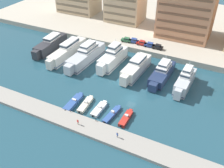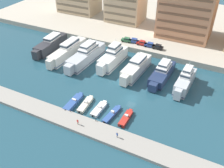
{
  "view_description": "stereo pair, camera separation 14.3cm",
  "coord_description": "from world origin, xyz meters",
  "px_view_note": "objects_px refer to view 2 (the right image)",
  "views": [
    {
      "loc": [
        20.55,
        -53.92,
        45.68
      ],
      "look_at": [
        -6.73,
        0.66,
        2.5
      ],
      "focal_mm": 40.0,
      "sensor_mm": 36.0,
      "label": 1
    },
    {
      "loc": [
        20.67,
        -53.85,
        45.68
      ],
      "look_at": [
        -6.73,
        0.66,
        2.5
      ],
      "focal_mm": 40.0,
      "sensor_mm": 36.0,
      "label": 2
    }
  ],
  "objects_px": {
    "yacht_silver_mid_right": "(185,81)",
    "car_green_far_left": "(127,40)",
    "pedestrian_near_edge": "(117,134)",
    "yacht_navy_center_right": "(162,73)",
    "yacht_white_center_left": "(113,58)",
    "car_black_center": "(158,47)",
    "motorboat_cream_left": "(85,104)",
    "motorboat_blue_far_left": "(74,102)",
    "car_blue_left": "(134,41)",
    "yacht_ivory_center": "(136,68)",
    "motorboat_blue_center_left": "(112,114)",
    "yacht_silver_mid_left": "(86,55)",
    "car_red_mid_left": "(142,43)",
    "motorboat_white_mid_left": "(99,109)",
    "motorboat_red_center": "(126,118)",
    "pedestrian_mid_deck": "(78,121)",
    "yacht_charcoal_far_left": "(51,44)",
    "car_blue_center_left": "(150,45)",
    "yacht_ivory_left": "(68,51)"
  },
  "relations": [
    {
      "from": "motorboat_cream_left",
      "to": "yacht_navy_center_right",
      "type": "bearing_deg",
      "value": 57.19
    },
    {
      "from": "motorboat_blue_far_left",
      "to": "car_green_far_left",
      "type": "xyz_separation_m",
      "value": [
        -1.08,
        39.46,
        2.57
      ]
    },
    {
      "from": "motorboat_blue_center_left",
      "to": "car_black_center",
      "type": "height_order",
      "value": "car_black_center"
    },
    {
      "from": "pedestrian_near_edge",
      "to": "motorboat_cream_left",
      "type": "bearing_deg",
      "value": 151.15
    },
    {
      "from": "yacht_charcoal_far_left",
      "to": "pedestrian_mid_deck",
      "type": "height_order",
      "value": "yacht_charcoal_far_left"
    },
    {
      "from": "motorboat_white_mid_left",
      "to": "car_black_center",
      "type": "xyz_separation_m",
      "value": [
        4.04,
        38.32,
        2.63
      ]
    },
    {
      "from": "motorboat_white_mid_left",
      "to": "car_blue_center_left",
      "type": "bearing_deg",
      "value": 88.76
    },
    {
      "from": "motorboat_white_mid_left",
      "to": "pedestrian_near_edge",
      "type": "relative_size",
      "value": 4.62
    },
    {
      "from": "yacht_charcoal_far_left",
      "to": "yacht_silver_mid_right",
      "type": "xyz_separation_m",
      "value": [
        52.77,
        -1.95,
        0.23
      ]
    },
    {
      "from": "yacht_navy_center_right",
      "to": "car_blue_left",
      "type": "distance_m",
      "value": 23.15
    },
    {
      "from": "yacht_white_center_left",
      "to": "pedestrian_near_edge",
      "type": "bearing_deg",
      "value": -61.75
    },
    {
      "from": "yacht_navy_center_right",
      "to": "motorboat_red_center",
      "type": "height_order",
      "value": "yacht_navy_center_right"
    },
    {
      "from": "yacht_navy_center_right",
      "to": "motorboat_blue_far_left",
      "type": "distance_m",
      "value": 30.24
    },
    {
      "from": "yacht_silver_mid_left",
      "to": "motorboat_blue_far_left",
      "type": "relative_size",
      "value": 2.47
    },
    {
      "from": "yacht_white_center_left",
      "to": "yacht_navy_center_right",
      "type": "bearing_deg",
      "value": -1.65
    },
    {
      "from": "yacht_ivory_left",
      "to": "yacht_silver_mid_right",
      "type": "distance_m",
      "value": 43.43
    },
    {
      "from": "car_blue_left",
      "to": "pedestrian_mid_deck",
      "type": "height_order",
      "value": "car_blue_left"
    },
    {
      "from": "car_blue_left",
      "to": "yacht_charcoal_far_left",
      "type": "bearing_deg",
      "value": -150.5
    },
    {
      "from": "yacht_white_center_left",
      "to": "motorboat_blue_center_left",
      "type": "distance_m",
      "value": 26.82
    },
    {
      "from": "yacht_white_center_left",
      "to": "motorboat_red_center",
      "type": "xyz_separation_m",
      "value": [
        15.75,
        -23.78,
        -2.27
      ]
    },
    {
      "from": "motorboat_blue_far_left",
      "to": "pedestrian_near_edge",
      "type": "relative_size",
      "value": 5.66
    },
    {
      "from": "motorboat_cream_left",
      "to": "car_blue_left",
      "type": "relative_size",
      "value": 1.87
    },
    {
      "from": "motorboat_red_center",
      "to": "pedestrian_near_edge",
      "type": "distance_m",
      "value": 7.51
    },
    {
      "from": "motorboat_white_mid_left",
      "to": "car_red_mid_left",
      "type": "relative_size",
      "value": 1.76
    },
    {
      "from": "yacht_navy_center_right",
      "to": "pedestrian_near_edge",
      "type": "distance_m",
      "value": 30.63
    },
    {
      "from": "motorboat_red_center",
      "to": "car_black_center",
      "type": "distance_m",
      "value": 38.77
    },
    {
      "from": "yacht_ivory_left",
      "to": "pedestrian_near_edge",
      "type": "height_order",
      "value": "yacht_ivory_left"
    },
    {
      "from": "yacht_charcoal_far_left",
      "to": "motorboat_blue_center_left",
      "type": "relative_size",
      "value": 2.44
    },
    {
      "from": "car_red_mid_left",
      "to": "motorboat_red_center",
      "type": "bearing_deg",
      "value": -74.73
    },
    {
      "from": "yacht_silver_mid_right",
      "to": "car_green_far_left",
      "type": "xyz_separation_m",
      "value": [
        -27.32,
        17.47,
        0.61
      ]
    },
    {
      "from": "motorboat_white_mid_left",
      "to": "motorboat_blue_center_left",
      "type": "xyz_separation_m",
      "value": [
        4.13,
        -0.36,
        -0.03
      ]
    },
    {
      "from": "yacht_white_center_left",
      "to": "car_black_center",
      "type": "relative_size",
      "value": 4.24
    },
    {
      "from": "motorboat_cream_left",
      "to": "car_red_mid_left",
      "type": "bearing_deg",
      "value": 87.21
    },
    {
      "from": "car_blue_center_left",
      "to": "motorboat_white_mid_left",
      "type": "bearing_deg",
      "value": -91.24
    },
    {
      "from": "yacht_silver_mid_left",
      "to": "car_red_mid_left",
      "type": "relative_size",
      "value": 5.33
    },
    {
      "from": "yacht_white_center_left",
      "to": "yacht_ivory_left",
      "type": "bearing_deg",
      "value": -172.87
    },
    {
      "from": "motorboat_red_center",
      "to": "pedestrian_mid_deck",
      "type": "bearing_deg",
      "value": -141.29
    },
    {
      "from": "motorboat_blue_far_left",
      "to": "yacht_silver_mid_right",
      "type": "bearing_deg",
      "value": 39.97
    },
    {
      "from": "yacht_ivory_center",
      "to": "pedestrian_near_edge",
      "type": "bearing_deg",
      "value": -76.25
    },
    {
      "from": "yacht_ivory_center",
      "to": "motorboat_blue_center_left",
      "type": "relative_size",
      "value": 2.28
    },
    {
      "from": "motorboat_blue_center_left",
      "to": "pedestrian_near_edge",
      "type": "distance_m",
      "value": 8.8
    },
    {
      "from": "motorboat_red_center",
      "to": "motorboat_cream_left",
      "type": "bearing_deg",
      "value": 179.62
    },
    {
      "from": "car_green_far_left",
      "to": "pedestrian_near_edge",
      "type": "relative_size",
      "value": 2.7
    },
    {
      "from": "car_green_far_left",
      "to": "car_red_mid_left",
      "type": "bearing_deg",
      "value": 0.53
    },
    {
      "from": "yacht_charcoal_far_left",
      "to": "yacht_navy_center_right",
      "type": "distance_m",
      "value": 45.0
    },
    {
      "from": "motorboat_red_center",
      "to": "car_blue_left",
      "type": "relative_size",
      "value": 1.71
    },
    {
      "from": "yacht_silver_mid_right",
      "to": "motorboat_white_mid_left",
      "type": "xyz_separation_m",
      "value": [
        -18.36,
        -21.21,
        -2.03
      ]
    },
    {
      "from": "motorboat_blue_center_left",
      "to": "pedestrian_near_edge",
      "type": "xyz_separation_m",
      "value": [
        4.99,
        -7.12,
        1.38
      ]
    },
    {
      "from": "yacht_silver_mid_right",
      "to": "pedestrian_near_edge",
      "type": "relative_size",
      "value": 9.95
    },
    {
      "from": "yacht_ivory_left",
      "to": "motorboat_blue_far_left",
      "type": "xyz_separation_m",
      "value": [
        17.2,
        -22.24,
        -1.87
      ]
    }
  ]
}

